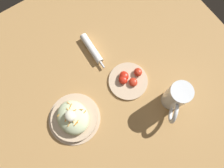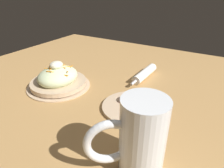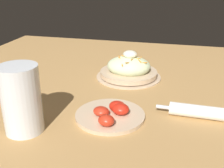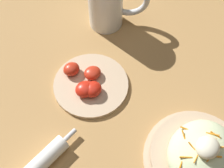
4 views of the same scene
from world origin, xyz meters
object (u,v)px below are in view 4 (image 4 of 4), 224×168
(salad_plate, at_px, (200,155))
(beer_mug, at_px, (107,2))
(tomato_plate, at_px, (89,83))
(napkin_roll, at_px, (35,168))

(salad_plate, height_order, beer_mug, beer_mug)
(tomato_plate, bearing_deg, beer_mug, -151.46)
(salad_plate, relative_size, beer_mug, 1.41)
(salad_plate, distance_m, beer_mug, 0.46)
(beer_mug, height_order, napkin_roll, beer_mug)
(beer_mug, distance_m, napkin_roll, 0.46)
(napkin_roll, bearing_deg, tomato_plate, -165.86)
(beer_mug, relative_size, napkin_roll, 0.82)
(napkin_roll, bearing_deg, beer_mug, -158.93)
(beer_mug, xyz_separation_m, napkin_roll, (0.43, 0.16, -0.06))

